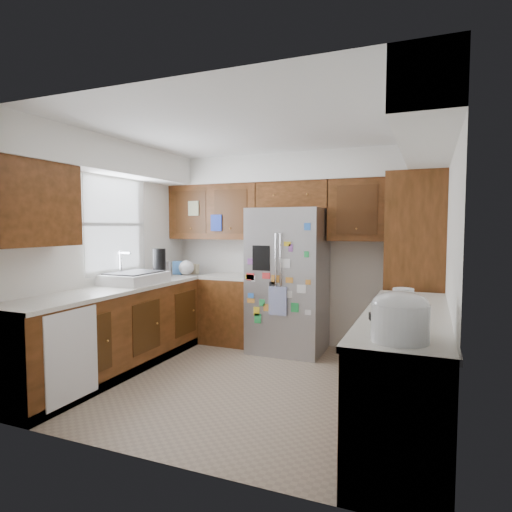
# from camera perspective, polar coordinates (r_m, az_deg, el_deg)

# --- Properties ---
(floor) EXTENTS (3.60, 3.60, 0.00)m
(floor) POSITION_cam_1_polar(r_m,az_deg,el_deg) (4.52, -0.64, -16.45)
(floor) COLOR gray
(floor) RESTS_ON ground
(room_shell) EXTENTS (3.64, 3.24, 2.52)m
(room_shell) POSITION_cam_1_polar(r_m,az_deg,el_deg) (4.62, -0.11, 7.00)
(room_shell) COLOR white
(room_shell) RESTS_ON ground
(left_counter_run) EXTENTS (1.36, 3.20, 0.92)m
(left_counter_run) POSITION_cam_1_polar(r_m,az_deg,el_deg) (5.08, -14.99, -9.23)
(left_counter_run) COLOR #3C230B
(left_counter_run) RESTS_ON ground
(right_counter_run) EXTENTS (0.63, 2.25, 0.92)m
(right_counter_run) POSITION_cam_1_polar(r_m,az_deg,el_deg) (3.62, 19.34, -14.90)
(right_counter_run) COLOR #3C230B
(right_counter_run) RESTS_ON ground
(pantry) EXTENTS (0.60, 0.90, 2.15)m
(pantry) POSITION_cam_1_polar(r_m,az_deg,el_deg) (5.08, 20.46, -1.96)
(pantry) COLOR #3C230B
(pantry) RESTS_ON ground
(fridge) EXTENTS (0.90, 0.79, 1.80)m
(fridge) POSITION_cam_1_polar(r_m,az_deg,el_deg) (5.41, 4.32, -3.24)
(fridge) COLOR gray
(fridge) RESTS_ON ground
(bridge_cabinet) EXTENTS (0.96, 0.34, 0.35)m
(bridge_cabinet) POSITION_cam_1_polar(r_m,az_deg,el_deg) (5.60, 5.10, 8.03)
(bridge_cabinet) COLOR #3C230B
(bridge_cabinet) RESTS_ON fridge
(fridge_top_items) EXTENTS (0.86, 0.32, 0.27)m
(fridge_top_items) POSITION_cam_1_polar(r_m,az_deg,el_deg) (5.58, 5.51, 11.13)
(fridge_top_items) COLOR #2A4EB7
(fridge_top_items) RESTS_ON bridge_cabinet
(sink_assembly) EXTENTS (0.52, 0.70, 0.37)m
(sink_assembly) POSITION_cam_1_polar(r_m,az_deg,el_deg) (5.13, -15.86, -2.80)
(sink_assembly) COLOR white
(sink_assembly) RESTS_ON left_counter_run
(left_counter_clutter) EXTENTS (0.33, 0.87, 0.38)m
(left_counter_clutter) POSITION_cam_1_polar(r_m,az_deg,el_deg) (5.69, -11.12, -1.42)
(left_counter_clutter) COLOR black
(left_counter_clutter) RESTS_ON left_counter_run
(rice_cooker) EXTENTS (0.34, 0.33, 0.29)m
(rice_cooker) POSITION_cam_1_polar(r_m,az_deg,el_deg) (2.61, 18.66, -7.50)
(rice_cooker) COLOR silver
(rice_cooker) RESTS_ON right_counter_run
(paper_towel) EXTENTS (0.12, 0.12, 0.28)m
(paper_towel) POSITION_cam_1_polar(r_m,az_deg,el_deg) (2.79, 18.99, -6.97)
(paper_towel) COLOR white
(paper_towel) RESTS_ON right_counter_run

